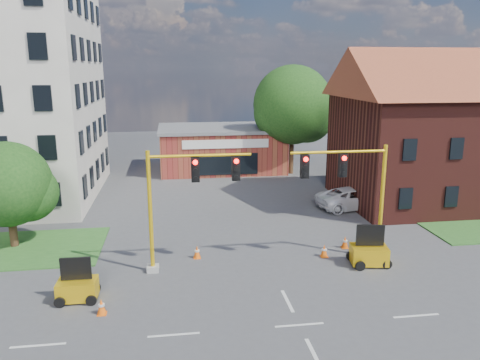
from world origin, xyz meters
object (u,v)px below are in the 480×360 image
(signal_mast_west, at_px, (184,196))
(pickup_white, at_px, (354,198))
(signal_mast_east, at_px, (353,189))
(trailer_east, at_px, (369,253))
(trailer_west, at_px, (77,287))

(signal_mast_west, distance_m, pickup_white, 15.73)
(signal_mast_east, distance_m, trailer_east, 3.44)
(signal_mast_west, xyz_separation_m, trailer_east, (9.49, -0.77, -3.27))
(signal_mast_east, relative_size, trailer_east, 2.96)
(signal_mast_west, height_order, trailer_east, signal_mast_west)
(signal_mast_west, height_order, signal_mast_east, same)
(trailer_west, relative_size, trailer_east, 0.92)
(signal_mast_east, bearing_deg, trailer_east, -44.60)
(trailer_east, height_order, pickup_white, trailer_east)
(signal_mast_west, relative_size, trailer_west, 3.22)
(trailer_east, bearing_deg, pickup_white, 82.80)
(signal_mast_west, bearing_deg, signal_mast_east, 0.00)
(trailer_west, height_order, pickup_white, trailer_west)
(trailer_east, xyz_separation_m, pickup_white, (3.03, 9.75, 0.12))
(signal_mast_east, distance_m, trailer_west, 14.17)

